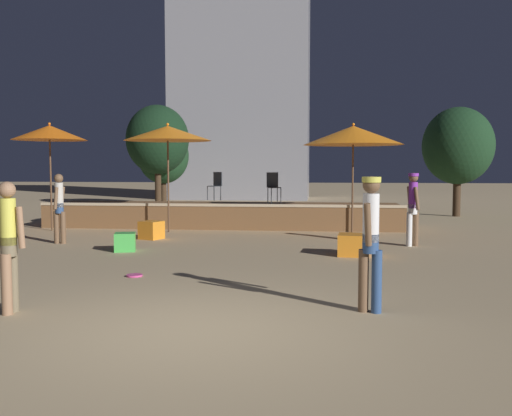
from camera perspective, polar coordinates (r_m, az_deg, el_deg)
ground_plane at (r=6.57m, az=-6.26°, el=-12.06°), size 120.00×120.00×0.00m
wooden_deck at (r=17.65m, az=-3.21°, el=-0.70°), size 10.72×2.36×0.77m
patio_umbrella_0 at (r=16.12m, az=9.70°, el=7.17°), size 2.76×2.76×3.04m
patio_umbrella_1 at (r=16.14m, az=-8.82°, el=7.39°), size 2.43×2.43×3.05m
patio_umbrella_2 at (r=17.35m, az=-19.95°, el=7.08°), size 2.09×2.09×3.09m
cube_seat_0 at (r=11.97m, az=9.74°, el=-3.65°), size 0.68×0.68×0.44m
cube_seat_1 at (r=14.71m, az=-10.42°, el=-2.19°), size 0.64×0.64×0.46m
cube_seat_2 at (r=12.72m, az=-12.96°, el=-3.33°), size 0.54×0.54×0.40m
person_0 at (r=13.59m, az=15.42°, el=0.27°), size 0.28×0.52×1.69m
person_1 at (r=7.74m, az=-23.50°, el=-3.25°), size 0.42×0.29×1.65m
person_2 at (r=14.36m, az=-19.07°, el=0.17°), size 0.29×0.52×1.67m
person_3 at (r=7.27m, az=11.39°, el=-2.78°), size 0.29×0.52×1.72m
bistro_chair_0 at (r=17.01m, az=1.74°, el=2.38°), size 0.45×0.46×0.90m
bistro_chair_1 at (r=18.31m, az=-4.02°, el=2.50°), size 0.47×0.47×0.90m
frisbee_disc at (r=9.81m, az=-12.06°, el=-6.61°), size 0.27×0.27×0.03m
background_tree_0 at (r=22.33m, az=19.55°, el=5.86°), size 2.58×2.58×4.02m
background_tree_1 at (r=25.92m, az=-9.82°, el=6.74°), size 2.79×2.79×4.58m
background_tree_2 at (r=27.42m, az=-9.26°, el=5.17°), size 2.41×2.41×3.68m
distant_building at (r=33.55m, az=-1.49°, el=13.90°), size 7.73×4.26×15.04m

